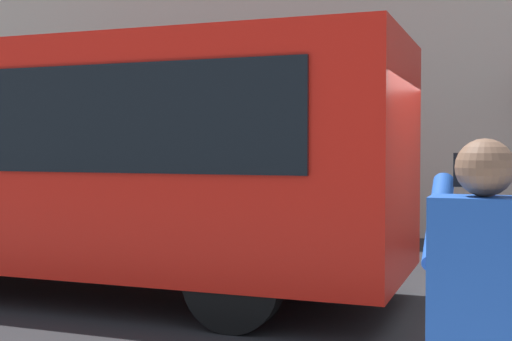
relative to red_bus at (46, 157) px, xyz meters
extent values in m
plane|color=#232326|center=(-4.60, -0.12, -1.68)|extent=(60.00, 60.00, 0.00)
cube|color=red|center=(-0.02, -0.01, 0.02)|extent=(9.00, 2.50, 2.60)
cylinder|color=black|center=(-3.02, -1.11, -1.18)|extent=(1.00, 0.28, 1.00)
cylinder|color=black|center=(-3.02, 1.09, -1.18)|extent=(1.00, 0.28, 1.00)
cube|color=#1E4CAD|center=(-5.45, 4.54, -0.38)|extent=(0.40, 0.24, 0.66)
sphere|color=brown|center=(-5.45, 4.54, 0.06)|extent=(0.22, 0.22, 0.22)
cylinder|color=#1E4CAD|center=(-5.27, 4.38, -0.16)|extent=(0.09, 0.48, 0.37)
cube|color=black|center=(-5.35, 4.24, 0.04)|extent=(0.07, 0.01, 0.14)
camera|label=1|loc=(-5.54, 7.26, 0.14)|focal=48.13mm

